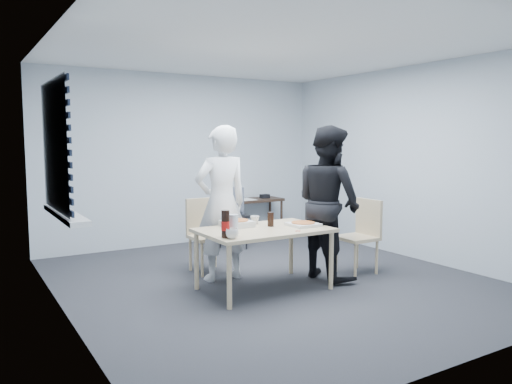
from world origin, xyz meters
TOP-DOWN VIEW (x-y plane):
  - room at (-2.20, 0.40)m, footprint 5.00×5.00m
  - dining_table at (-0.26, -0.23)m, footprint 1.36×0.86m
  - chair_far at (-0.46, 0.81)m, footprint 0.42×0.42m
  - chair_right at (1.13, -0.25)m, footprint 0.42×0.42m
  - person_white at (-0.47, 0.36)m, footprint 0.65×0.42m
  - person_black at (0.63, -0.21)m, footprint 0.47×0.86m
  - side_table at (1.11, 2.28)m, footprint 0.96×0.43m
  - stool at (0.42, 1.71)m, footprint 0.37×0.37m
  - backpack at (0.42, 1.70)m, footprint 0.28×0.21m
  - pizza_box_a at (-0.46, 0.03)m, footprint 0.30×0.30m
  - pizza_box_b at (0.19, -0.32)m, footprint 0.30×0.30m
  - mug_a at (-0.82, -0.53)m, footprint 0.17×0.17m
  - mug_b at (-0.20, 0.06)m, footprint 0.10×0.10m
  - cola_glass at (-0.13, -0.15)m, footprint 0.08×0.08m
  - soda_bottle at (-0.85, -0.45)m, footprint 0.08×0.08m
  - plastic_cups at (-0.73, -0.42)m, footprint 0.12×0.12m
  - rubber_band at (-0.05, -0.55)m, footprint 0.08×0.08m
  - papers at (0.96, 2.26)m, footprint 0.31×0.37m
  - black_box at (1.33, 2.28)m, footprint 0.17×0.15m

SIDE VIEW (x-z plane):
  - stool at x=0.42m, z-range 0.15..0.66m
  - chair_far at x=-0.46m, z-range 0.07..0.96m
  - chair_right at x=1.13m, z-range 0.07..0.96m
  - side_table at x=1.11m, z-range 0.24..0.89m
  - dining_table at x=-0.26m, z-range 0.27..0.94m
  - papers at x=0.96m, z-range 0.64..0.65m
  - rubber_band at x=-0.05m, z-range 0.66..0.67m
  - black_box at x=1.33m, z-range 0.64..0.71m
  - pizza_box_b at x=0.19m, z-range 0.66..0.71m
  - pizza_box_a at x=-0.46m, z-range 0.66..0.74m
  - backpack at x=0.42m, z-range 0.51..0.90m
  - mug_b at x=-0.20m, z-range 0.66..0.76m
  - mug_a at x=-0.82m, z-range 0.66..0.76m
  - cola_glass at x=-0.13m, z-range 0.66..0.82m
  - plastic_cups at x=-0.73m, z-range 0.66..0.88m
  - soda_bottle at x=-0.85m, z-range 0.66..0.93m
  - person_white at x=-0.47m, z-range 0.00..1.77m
  - person_black at x=0.63m, z-range 0.00..1.77m
  - room at x=-2.20m, z-range -1.06..3.94m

